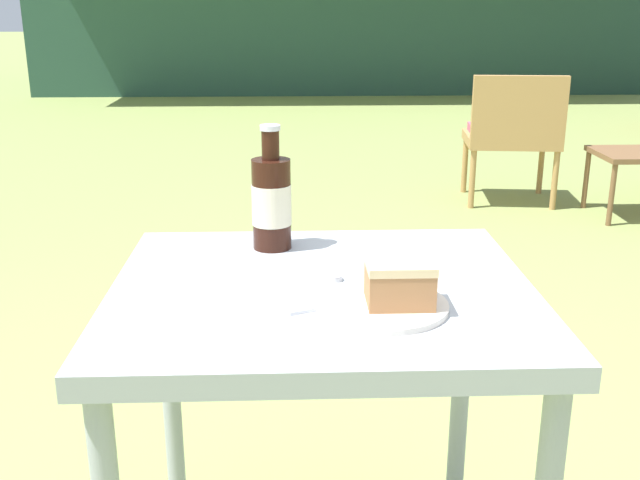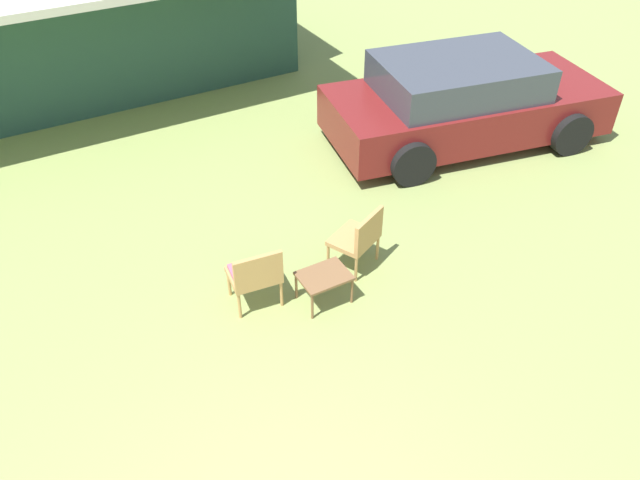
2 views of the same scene
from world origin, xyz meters
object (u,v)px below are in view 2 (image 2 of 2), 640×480
parked_car (463,101)px  wicker_chair_cushioned (255,273)px  garden_side_table (324,278)px  wicker_chair_plain (359,236)px

parked_car → wicker_chair_cushioned: size_ratio=5.72×
wicker_chair_cushioned → garden_side_table: 0.77m
wicker_chair_cushioned → wicker_chair_plain: (1.35, -0.01, 0.00)m
parked_car → garden_side_table: (-3.73, -2.18, -0.32)m
parked_car → wicker_chair_plain: (-3.07, -1.86, -0.20)m
parked_car → garden_side_table: parked_car is taller
parked_car → wicker_chair_plain: bearing=-138.1°
wicker_chair_plain → garden_side_table: 0.74m
parked_car → wicker_chair_plain: 3.60m
wicker_chair_cushioned → wicker_chair_plain: bearing=-174.3°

